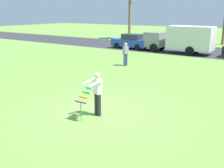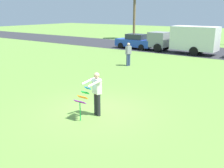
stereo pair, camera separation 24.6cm
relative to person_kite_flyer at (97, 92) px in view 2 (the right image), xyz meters
The scene contains 7 objects.
ground_plane 1.04m from the person_kite_flyer, 127.00° to the left, with size 120.00×120.00×0.00m, color olive.
road_strip 19.63m from the person_kite_flyer, 90.75° to the left, with size 120.00×8.00×0.01m, color #2D2D33.
person_kite_flyer is the anchor object (origin of this frame).
kite_held 0.66m from the person_kite_flyer, 105.78° to the right, with size 0.52×0.64×1.22m.
parked_car_blue 19.17m from the person_kite_flyer, 116.16° to the left, with size 4.22×1.87×1.60m.
parked_truck_grey_van 17.43m from the person_kite_flyer, 99.12° to the left, with size 6.74×2.22×2.62m.
person_walker_near 9.82m from the person_kite_flyer, 114.83° to the left, with size 0.32×0.54×1.73m.
Camera 2 is at (6.29, -7.77, 3.98)m, focal length 41.46 mm.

